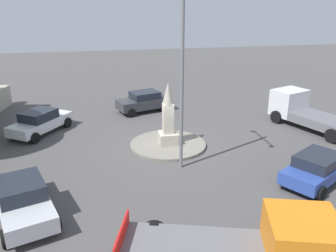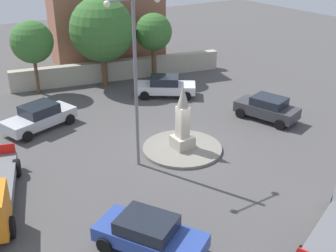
{
  "view_description": "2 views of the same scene",
  "coord_description": "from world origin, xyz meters",
  "px_view_note": "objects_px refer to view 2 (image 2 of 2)",
  "views": [
    {
      "loc": [
        17.88,
        -3.73,
        7.84
      ],
      "look_at": [
        -0.15,
        0.03,
        1.14
      ],
      "focal_mm": 37.45,
      "sensor_mm": 36.0,
      "label": 1
    },
    {
      "loc": [
        11.31,
        16.08,
        10.64
      ],
      "look_at": [
        0.66,
        -0.4,
        1.41
      ],
      "focal_mm": 44.18,
      "sensor_mm": 36.0,
      "label": 2
    }
  ],
  "objects_px": {
    "tree_near_wall": "(32,42)",
    "car_blue_near_island": "(149,234)",
    "corner_building": "(104,18)",
    "car_white_far_side": "(166,86)",
    "car_silver_parked_right": "(40,117)",
    "car_dark_grey_waiting": "(267,108)",
    "monument": "(183,123)",
    "tree_far_corner": "(154,32)",
    "tree_mid_cluster": "(102,29)",
    "streetlamp": "(135,68)"
  },
  "relations": [
    {
      "from": "tree_near_wall",
      "to": "car_blue_near_island",
      "type": "bearing_deg",
      "value": 85.16
    },
    {
      "from": "monument",
      "to": "car_blue_near_island",
      "type": "relative_size",
      "value": 0.81
    },
    {
      "from": "corner_building",
      "to": "monument",
      "type": "bearing_deg",
      "value": 78.13
    },
    {
      "from": "car_blue_near_island",
      "to": "tree_mid_cluster",
      "type": "height_order",
      "value": "tree_mid_cluster"
    },
    {
      "from": "car_white_far_side",
      "to": "tree_near_wall",
      "type": "distance_m",
      "value": 9.72
    },
    {
      "from": "corner_building",
      "to": "tree_near_wall",
      "type": "distance_m",
      "value": 8.62
    },
    {
      "from": "car_silver_parked_right",
      "to": "tree_mid_cluster",
      "type": "height_order",
      "value": "tree_mid_cluster"
    },
    {
      "from": "car_blue_near_island",
      "to": "car_dark_grey_waiting",
      "type": "height_order",
      "value": "car_dark_grey_waiting"
    },
    {
      "from": "monument",
      "to": "tree_far_corner",
      "type": "height_order",
      "value": "tree_far_corner"
    },
    {
      "from": "car_blue_near_island",
      "to": "corner_building",
      "type": "xyz_separation_m",
      "value": [
        -9.02,
        -22.82,
        3.28
      ]
    },
    {
      "from": "car_white_far_side",
      "to": "car_silver_parked_right",
      "type": "relative_size",
      "value": 0.95
    },
    {
      "from": "car_silver_parked_right",
      "to": "streetlamp",
      "type": "bearing_deg",
      "value": 112.59
    },
    {
      "from": "car_silver_parked_right",
      "to": "tree_far_corner",
      "type": "distance_m",
      "value": 11.6
    },
    {
      "from": "car_dark_grey_waiting",
      "to": "tree_far_corner",
      "type": "relative_size",
      "value": 0.8
    },
    {
      "from": "streetlamp",
      "to": "car_silver_parked_right",
      "type": "distance_m",
      "value": 8.55
    },
    {
      "from": "car_white_far_side",
      "to": "car_silver_parked_right",
      "type": "distance_m",
      "value": 9.18
    },
    {
      "from": "corner_building",
      "to": "tree_near_wall",
      "type": "bearing_deg",
      "value": 30.06
    },
    {
      "from": "tree_mid_cluster",
      "to": "car_white_far_side",
      "type": "bearing_deg",
      "value": 120.49
    },
    {
      "from": "tree_near_wall",
      "to": "car_silver_parked_right",
      "type": "bearing_deg",
      "value": 74.03
    },
    {
      "from": "tree_mid_cluster",
      "to": "monument",
      "type": "bearing_deg",
      "value": 85.32
    },
    {
      "from": "monument",
      "to": "streetlamp",
      "type": "height_order",
      "value": "streetlamp"
    },
    {
      "from": "monument",
      "to": "car_blue_near_island",
      "type": "distance_m",
      "value": 7.95
    },
    {
      "from": "tree_near_wall",
      "to": "tree_far_corner",
      "type": "distance_m",
      "value": 8.89
    },
    {
      "from": "monument",
      "to": "car_white_far_side",
      "type": "xyz_separation_m",
      "value": [
        -3.58,
        -7.28,
        -0.82
      ]
    },
    {
      "from": "tree_far_corner",
      "to": "car_dark_grey_waiting",
      "type": "bearing_deg",
      "value": 99.95
    },
    {
      "from": "car_white_far_side",
      "to": "corner_building",
      "type": "bearing_deg",
      "value": -90.02
    },
    {
      "from": "car_blue_near_island",
      "to": "corner_building",
      "type": "distance_m",
      "value": 24.75
    },
    {
      "from": "monument",
      "to": "car_dark_grey_waiting",
      "type": "height_order",
      "value": "monument"
    },
    {
      "from": "car_silver_parked_right",
      "to": "corner_building",
      "type": "bearing_deg",
      "value": -131.65
    },
    {
      "from": "monument",
      "to": "tree_mid_cluster",
      "type": "relative_size",
      "value": 0.53
    },
    {
      "from": "car_white_far_side",
      "to": "tree_mid_cluster",
      "type": "relative_size",
      "value": 0.66
    },
    {
      "from": "car_white_far_side",
      "to": "tree_near_wall",
      "type": "xyz_separation_m",
      "value": [
        7.45,
        -5.47,
        3.01
      ]
    },
    {
      "from": "car_silver_parked_right",
      "to": "tree_mid_cluster",
      "type": "distance_m",
      "value": 8.93
    },
    {
      "from": "car_blue_near_island",
      "to": "tree_far_corner",
      "type": "distance_m",
      "value": 19.81
    },
    {
      "from": "car_white_far_side",
      "to": "tree_far_corner",
      "type": "relative_size",
      "value": 0.84
    },
    {
      "from": "tree_far_corner",
      "to": "tree_near_wall",
      "type": "bearing_deg",
      "value": -11.87
    },
    {
      "from": "streetlamp",
      "to": "tree_far_corner",
      "type": "height_order",
      "value": "streetlamp"
    },
    {
      "from": "car_dark_grey_waiting",
      "to": "tree_near_wall",
      "type": "bearing_deg",
      "value": -49.48
    },
    {
      "from": "car_blue_near_island",
      "to": "tree_far_corner",
      "type": "height_order",
      "value": "tree_far_corner"
    },
    {
      "from": "car_dark_grey_waiting",
      "to": "tree_mid_cluster",
      "type": "relative_size",
      "value": 0.63
    },
    {
      "from": "car_silver_parked_right",
      "to": "tree_mid_cluster",
      "type": "xyz_separation_m",
      "value": [
        -6.54,
        -4.98,
        3.49
      ]
    },
    {
      "from": "streetlamp",
      "to": "tree_mid_cluster",
      "type": "xyz_separation_m",
      "value": [
        -3.7,
        -11.82,
        -0.79
      ]
    },
    {
      "from": "car_blue_near_island",
      "to": "tree_near_wall",
      "type": "distance_m",
      "value": 18.81
    },
    {
      "from": "corner_building",
      "to": "streetlamp",
      "type": "bearing_deg",
      "value": 69.75
    },
    {
      "from": "corner_building",
      "to": "tree_near_wall",
      "type": "height_order",
      "value": "corner_building"
    },
    {
      "from": "monument",
      "to": "tree_far_corner",
      "type": "bearing_deg",
      "value": -113.87
    },
    {
      "from": "monument",
      "to": "car_silver_parked_right",
      "type": "bearing_deg",
      "value": -50.46
    },
    {
      "from": "corner_building",
      "to": "tree_near_wall",
      "type": "xyz_separation_m",
      "value": [
        7.46,
        4.32,
        -0.24
      ]
    },
    {
      "from": "corner_building",
      "to": "tree_mid_cluster",
      "type": "xyz_separation_m",
      "value": [
        2.63,
        5.33,
        0.25
      ]
    },
    {
      "from": "car_silver_parked_right",
      "to": "car_dark_grey_waiting",
      "type": "height_order",
      "value": "car_silver_parked_right"
    }
  ]
}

